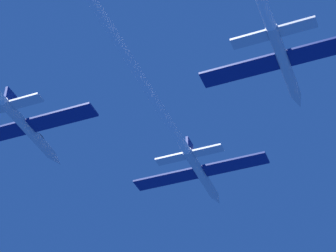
# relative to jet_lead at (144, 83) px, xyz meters

# --- Properties ---
(jet_lead) EXTENTS (17.81, 62.76, 2.95)m
(jet_lead) POSITION_rel_jet_lead_xyz_m (0.00, 0.00, 0.00)
(jet_lead) COLOR silver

